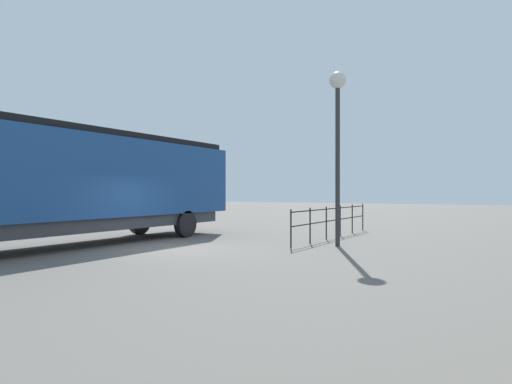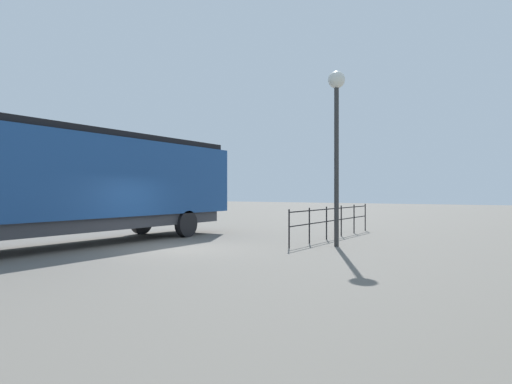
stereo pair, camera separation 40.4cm
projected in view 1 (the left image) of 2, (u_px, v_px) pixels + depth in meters
name	position (u px, v px, depth m)	size (l,w,h in m)	color
ground_plane	(176.00, 249.00, 14.69)	(120.00, 120.00, 0.00)	#666059
locomotive	(75.00, 181.00, 15.47)	(2.91, 15.10, 4.03)	navy
lamp_post	(338.00, 115.00, 15.47)	(0.59, 0.59, 6.03)	#2D2D2D
platform_fence	(334.00, 218.00, 18.35)	(0.05, 7.96, 1.30)	black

